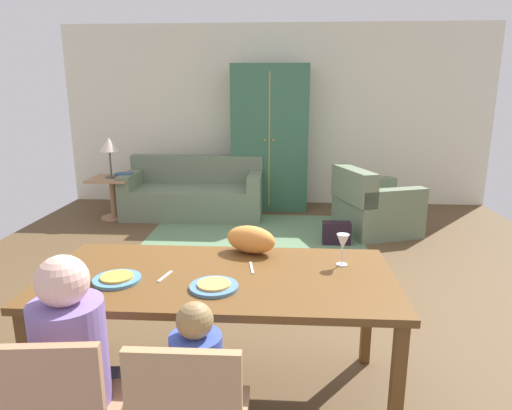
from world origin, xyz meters
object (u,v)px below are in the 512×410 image
plate_near_child (214,287)px  armchair (373,208)px  wine_glass (343,243)px  handbag (337,233)px  dining_table (219,286)px  book_lower (125,177)px  person_child (199,405)px  book_upper (124,174)px  cat (251,240)px  couch (194,194)px  table_lamp (109,146)px  side_table (113,192)px  plate_near_man (117,279)px  person_man (77,383)px  armoire (270,138)px

plate_near_child → armchair: bearing=66.8°
wine_glass → handbag: (0.28, 2.58, -0.76)m
dining_table → book_lower: dining_table is taller
person_child → book_upper: size_ratio=4.20×
cat → dining_table: bearing=-90.9°
plate_near_child → cat: size_ratio=0.78×
dining_table → handbag: 2.98m
couch → table_lamp: table_lamp is taller
wine_glass → side_table: wine_glass is taller
plate_near_man → book_lower: (-1.30, 3.79, -0.18)m
dining_table → book_lower: size_ratio=8.68×
armchair → person_man: bearing=-117.2°
side_table → table_lamp: (-0.00, 0.00, 0.63)m
plate_near_child → book_upper: bearing=115.3°
armoire → table_lamp: size_ratio=3.89×
dining_table → table_lamp: table_lamp is taller
armoire → book_lower: bearing=-159.3°
couch → armoire: 1.38m
side_table → plate_near_man: bearing=-68.7°
person_man → handbag: bearing=66.2°
side_table → person_child: bearing=-65.1°
armchair → book_lower: armchair is taller
plate_near_child → couch: couch is taller
plate_near_child → person_child: (-0.00, -0.46, -0.34)m
cat → handbag: (0.82, 2.41, -0.71)m
plate_near_man → person_man: (-0.00, -0.52, -0.26)m
couch → table_lamp: (-1.08, -0.26, 0.71)m
person_man → side_table: 4.55m
book_upper → handbag: size_ratio=0.69×
person_man → table_lamp: size_ratio=2.05×
person_man → armoire: bearing=82.5°
plate_near_man → armoire: armoire is taller
armchair → handbag: size_ratio=3.41×
armoire → person_child: bearing=-91.6°
plate_near_man → person_man: bearing=-90.4°
person_man → table_lamp: 4.58m
plate_near_man → person_child: person_child is taller
dining_table → plate_near_man: (-0.53, -0.12, 0.08)m
wine_glass → handbag: bearing=83.7°
wine_glass → person_child: bearing=-129.8°
plate_near_man → table_lamp: 4.07m
person_child → armoire: bearing=88.4°
table_lamp → book_upper: bearing=17.5°
dining_table → person_man: bearing=-129.6°
person_man → cat: bearing=55.7°
plate_near_child → person_man: person_man is taller
couch → side_table: couch is taller
person_man → cat: size_ratio=3.47×
book_upper → armoire: bearing=19.5°
side_table → cat: bearing=-57.0°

